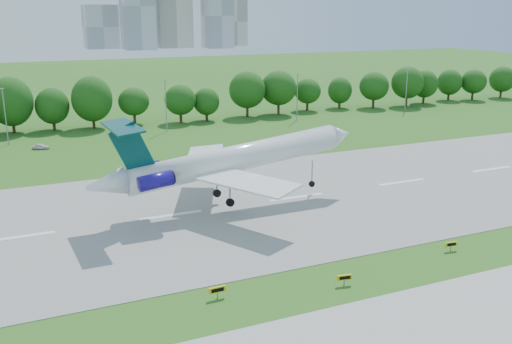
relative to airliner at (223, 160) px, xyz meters
name	(u,v)px	position (x,y,z in m)	size (l,w,h in m)	color
ground	(237,293)	(-8.05, -24.89, -7.31)	(600.00, 600.00, 0.00)	#245A17
runway	(171,216)	(-8.05, 0.11, -7.27)	(400.00, 45.00, 0.08)	gray
tree_line	(94,104)	(-8.05, 67.11, -1.12)	(288.40, 8.40, 10.40)	#382314
light_poles	(90,110)	(-10.55, 57.11, -0.97)	(175.90, 0.25, 12.19)	gray
skyline	(167,7)	(92.11, 365.72, 23.16)	(127.00, 52.00, 80.00)	#B2B2B7
airliner	(223,160)	(0.00, 0.00, 0.00)	(41.60, 30.14, 13.03)	white
taxi_sign_left	(217,290)	(-10.20, -25.09, -6.37)	(1.81, 0.28, 1.27)	gray
taxi_sign_centre	(344,278)	(2.99, -27.79, -6.43)	(1.69, 0.48, 1.19)	gray
taxi_sign_right	(451,244)	(19.56, -25.33, -6.47)	(1.63, 0.39, 1.14)	gray
service_vehicle_b	(41,146)	(-21.96, 50.01, -6.73)	(1.37, 3.42, 1.16)	silver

